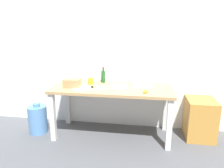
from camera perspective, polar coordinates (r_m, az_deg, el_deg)
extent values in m
plane|color=#515459|center=(3.40, 0.00, -13.12)|extent=(8.00, 8.00, 0.00)
cube|color=white|center=(3.43, 1.13, 9.91)|extent=(5.20, 0.08, 2.60)
cube|color=tan|center=(3.13, 0.00, -1.24)|extent=(1.73, 0.71, 0.04)
cube|color=silver|center=(3.21, -15.35, -8.42)|extent=(0.07, 0.07, 0.71)
cube|color=silver|center=(2.96, 14.85, -10.40)|extent=(0.07, 0.07, 0.71)
cube|color=silver|center=(3.72, -11.62, -5.00)|extent=(0.07, 0.07, 0.71)
cube|color=silver|center=(3.50, 13.97, -6.36)|extent=(0.07, 0.07, 0.71)
cube|color=silver|center=(3.22, 7.86, -0.39)|extent=(0.32, 0.27, 0.02)
cube|color=silver|center=(3.31, 7.70, 1.98)|extent=(0.29, 0.07, 0.20)
cylinder|color=#1E5123|center=(3.38, -2.32, 1.92)|extent=(0.06, 0.06, 0.18)
cylinder|color=#1E5123|center=(3.36, -2.34, 3.93)|extent=(0.03, 0.03, 0.06)
cylinder|color=#B21E19|center=(3.35, -2.35, 4.47)|extent=(0.03, 0.03, 0.01)
ellipsoid|color=gold|center=(2.89, 8.82, -1.98)|extent=(0.10, 0.12, 0.03)
cube|color=tan|center=(3.17, -10.49, 0.23)|extent=(0.24, 0.18, 0.12)
cylinder|color=gold|center=(3.31, -5.64, 0.79)|extent=(0.08, 0.08, 0.09)
cube|color=#F4E06B|center=(3.09, -3.50, -1.04)|extent=(0.31, 0.35, 0.00)
cube|color=white|center=(3.17, 1.82, -0.61)|extent=(0.30, 0.35, 0.00)
cube|color=white|center=(3.10, -7.55, -1.10)|extent=(0.31, 0.36, 0.00)
cylinder|color=#598CC6|center=(3.56, -18.95, -8.81)|extent=(0.28, 0.28, 0.42)
cylinder|color=#598CC6|center=(3.48, -19.27, -5.21)|extent=(0.10, 0.10, 0.05)
cube|color=#C68938|center=(3.45, 22.12, -8.43)|extent=(0.40, 0.48, 0.58)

